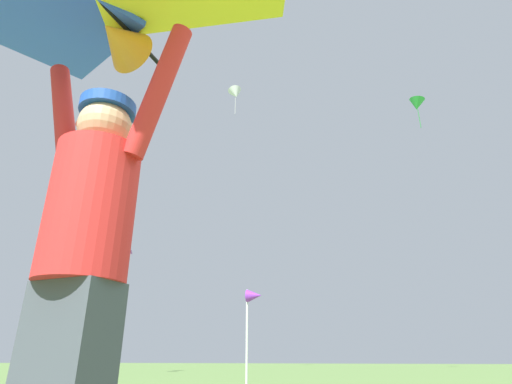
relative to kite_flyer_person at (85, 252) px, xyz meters
name	(u,v)px	position (x,y,z in m)	size (l,w,h in m)	color
kite_flyer_person	(85,252)	(0.00, 0.00, 0.00)	(0.81, 0.36, 1.92)	#424751
held_stunt_kite	(111,3)	(-0.01, -0.09, 1.20)	(2.04, 1.13, 0.42)	black
distant_kite_purple_low_right	(126,250)	(-9.68, 13.53, 4.04)	(0.70, 0.71, 0.24)	purple
distant_kite_green_mid_right	(417,104)	(4.30, 24.15, 15.57)	(1.53, 1.49, 2.34)	green
distant_kite_white_far_center	(236,94)	(-9.64, 26.04, 20.89)	(1.71, 1.64, 2.74)	white
distant_kite_red_overhead_distant	(84,129)	(-10.60, 10.85, 8.80)	(1.06, 0.95, 1.65)	red
marker_flag	(253,302)	(-1.35, 6.11, 0.60)	(0.30, 0.24, 1.77)	silver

